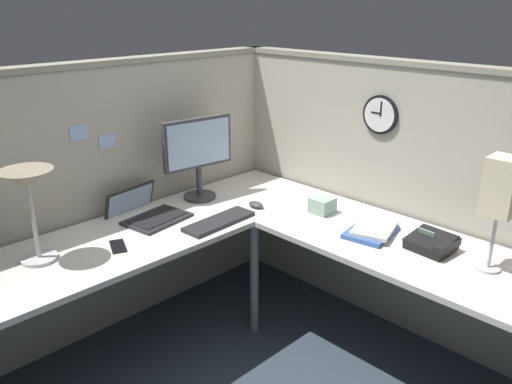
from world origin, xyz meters
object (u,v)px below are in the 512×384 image
object	(u,v)px
laptop	(145,212)
computer_mouse	(256,205)
keyboard	(219,221)
office_phone	(432,244)
desk_lamp_paper	(501,190)
cell_phone	(118,246)
monitor	(198,152)
book_stack	(372,230)
tissue_box	(322,205)
wall_clock	(381,115)
desk_lamp_dome	(28,187)

from	to	relation	value
laptop	computer_mouse	size ratio (longest dim) A/B	4.09
keyboard	office_phone	bearing A→B (deg)	-65.03
desk_lamp_paper	cell_phone	bearing A→B (deg)	127.79
monitor	desk_lamp_paper	bearing A→B (deg)	-77.80
book_stack	laptop	bearing A→B (deg)	124.10
monitor	tissue_box	world-z (taller)	monitor
tissue_box	computer_mouse	bearing A→B (deg)	123.38
computer_mouse	monitor	bearing A→B (deg)	110.83
desk_lamp_paper	book_stack	bearing A→B (deg)	95.09
book_stack	wall_clock	xyz separation A→B (m)	(0.35, 0.22, 0.53)
laptop	wall_clock	bearing A→B (deg)	-37.62
computer_mouse	tissue_box	size ratio (longest dim) A/B	0.87
laptop	desk_lamp_paper	bearing A→B (deg)	-65.00
desk_lamp_dome	book_stack	distance (m)	1.69
laptop	cell_phone	xyz separation A→B (m)	(-0.32, -0.24, -0.02)
wall_clock	office_phone	bearing A→B (deg)	-120.03
office_phone	monitor	bearing A→B (deg)	104.27
laptop	keyboard	size ratio (longest dim) A/B	0.99
keyboard	office_phone	xyz separation A→B (m)	(0.52, -0.98, 0.03)
monitor	book_stack	bearing A→B (deg)	-73.99
cell_phone	desk_lamp_dome	bearing A→B (deg)	179.69
computer_mouse	office_phone	distance (m)	1.03
monitor	wall_clock	xyz separation A→B (m)	(0.66, -0.82, 0.25)
computer_mouse	office_phone	world-z (taller)	office_phone
computer_mouse	desk_lamp_paper	distance (m)	1.35
computer_mouse	desk_lamp_paper	bearing A→B (deg)	-80.31
monitor	keyboard	world-z (taller)	monitor
monitor	book_stack	size ratio (longest dim) A/B	1.55
monitor	office_phone	xyz separation A→B (m)	(0.35, -1.36, -0.26)
monitor	laptop	bearing A→B (deg)	-178.87
desk_lamp_paper	computer_mouse	bearing A→B (deg)	99.69
monitor	computer_mouse	distance (m)	0.47
tissue_box	desk_lamp_dome	bearing A→B (deg)	157.56
monitor	cell_phone	distance (m)	0.81
laptop	cell_phone	distance (m)	0.40
cell_phone	tissue_box	distance (m)	1.16
keyboard	monitor	bearing A→B (deg)	62.57
desk_lamp_dome	wall_clock	xyz separation A→B (m)	(1.71, -0.72, 0.18)
monitor	wall_clock	size ratio (longest dim) A/B	2.27
book_stack	tissue_box	bearing A→B (deg)	82.53
cell_phone	desk_lamp_paper	bearing A→B (deg)	-29.00
book_stack	keyboard	bearing A→B (deg)	125.23
laptop	computer_mouse	xyz separation A→B (m)	(0.54, -0.35, -0.01)
cell_phone	office_phone	xyz separation A→B (m)	(1.07, -1.11, 0.03)
laptop	tissue_box	bearing A→B (deg)	-41.74
computer_mouse	book_stack	xyz separation A→B (m)	(0.17, -0.69, 0.00)
keyboard	computer_mouse	distance (m)	0.31
laptop	cell_phone	bearing A→B (deg)	-143.28
keyboard	cell_phone	bearing A→B (deg)	163.50
keyboard	cell_phone	world-z (taller)	keyboard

